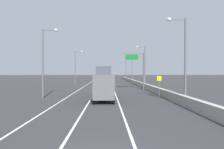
{
  "coord_description": "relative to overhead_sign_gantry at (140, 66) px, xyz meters",
  "views": [
    {
      "loc": [
        0.19,
        -7.99,
        3.6
      ],
      "look_at": [
        1.29,
        40.2,
        2.97
      ],
      "focal_mm": 32.57,
      "sensor_mm": 36.0,
      "label": 1
    }
  ],
  "objects": [
    {
      "name": "ground_plane",
      "position": [
        -6.91,
        30.62,
        -4.73
      ],
      "size": [
        320.0,
        320.0,
        0.0
      ],
      "primitive_type": "plane",
      "color": "#2D2D30"
    },
    {
      "name": "lane_stripe_left",
      "position": [
        -12.41,
        21.62,
        -4.73
      ],
      "size": [
        0.16,
        130.0,
        0.0
      ],
      "primitive_type": "cube",
      "color": "silver",
      "rests_on": "ground_plane"
    },
    {
      "name": "lane_stripe_center",
      "position": [
        -8.91,
        21.62,
        -4.73
      ],
      "size": [
        0.16,
        130.0,
        0.0
      ],
      "primitive_type": "cube",
      "color": "silver",
      "rests_on": "ground_plane"
    },
    {
      "name": "lane_stripe_right",
      "position": [
        -5.41,
        21.62,
        -4.73
      ],
      "size": [
        0.16,
        130.0,
        0.0
      ],
      "primitive_type": "cube",
      "color": "silver",
      "rests_on": "ground_plane"
    },
    {
      "name": "jersey_barrier_right",
      "position": [
        1.34,
        6.62,
        -4.18
      ],
      "size": [
        0.6,
        120.0,
        1.1
      ],
      "primitive_type": "cube",
      "color": "#9E998E",
      "rests_on": "ground_plane"
    },
    {
      "name": "overhead_sign_gantry",
      "position": [
        0.0,
        0.0,
        0.0
      ],
      "size": [
        4.68,
        0.36,
        7.5
      ],
      "color": "#47474C",
      "rests_on": "ground_plane"
    },
    {
      "name": "speed_advisory_sign",
      "position": [
        0.44,
        -13.5,
        -2.96
      ],
      "size": [
        0.6,
        0.11,
        3.0
      ],
      "color": "#4C4C51",
      "rests_on": "ground_plane"
    },
    {
      "name": "lamp_post_right_near",
      "position": [
        1.51,
        -19.49,
        0.76
      ],
      "size": [
        2.14,
        0.44,
        9.49
      ],
      "color": "#4C4C51",
      "rests_on": "ground_plane"
    },
    {
      "name": "lamp_post_right_second",
      "position": [
        1.62,
        4.87,
        0.76
      ],
      "size": [
        2.14,
        0.44,
        9.49
      ],
      "color": "#4C4C51",
      "rests_on": "ground_plane"
    },
    {
      "name": "lamp_post_right_third",
      "position": [
        1.63,
        29.22,
        0.76
      ],
      "size": [
        2.14,
        0.44,
        9.49
      ],
      "color": "#4C4C51",
      "rests_on": "ground_plane"
    },
    {
      "name": "lamp_post_right_fourth",
      "position": [
        1.77,
        53.58,
        0.76
      ],
      "size": [
        2.14,
        0.44,
        9.49
      ],
      "color": "#4C4C51",
      "rests_on": "ground_plane"
    },
    {
      "name": "lamp_post_left_near",
      "position": [
        -15.26,
        -13.49,
        0.76
      ],
      "size": [
        2.14,
        0.44,
        9.49
      ],
      "color": "#4C4C51",
      "rests_on": "ground_plane"
    },
    {
      "name": "lamp_post_left_mid",
      "position": [
        -15.47,
        15.74,
        0.76
      ],
      "size": [
        2.14,
        0.44,
        9.49
      ],
      "color": "#4C4C51",
      "rests_on": "ground_plane"
    },
    {
      "name": "car_black_0",
      "position": [
        -10.15,
        36.16,
        -3.69
      ],
      "size": [
        2.0,
        4.46,
        2.08
      ],
      "color": "black",
      "rests_on": "ground_plane"
    },
    {
      "name": "car_white_1",
      "position": [
        -7.54,
        4.61,
        -3.66
      ],
      "size": [
        1.84,
        4.04,
        2.15
      ],
      "color": "white",
      "rests_on": "ground_plane"
    },
    {
      "name": "car_yellow_2",
      "position": [
        -7.21,
        30.11,
        -3.78
      ],
      "size": [
        1.97,
        4.79,
        1.9
      ],
      "color": "gold",
      "rests_on": "ground_plane"
    },
    {
      "name": "car_gray_3",
      "position": [
        -10.62,
        50.64,
        -3.71
      ],
      "size": [
        1.89,
        4.5,
        2.03
      ],
      "color": "slate",
      "rests_on": "ground_plane"
    },
    {
      "name": "car_green_4",
      "position": [
        -7.43,
        20.22,
        -3.77
      ],
      "size": [
        1.98,
        4.84,
        1.91
      ],
      "color": "#196033",
      "rests_on": "ground_plane"
    },
    {
      "name": "box_truck",
      "position": [
        -7.23,
        -14.69,
        -2.73
      ],
      "size": [
        2.66,
        9.53,
        4.37
      ],
      "color": "#4C4C51",
      "rests_on": "ground_plane"
    }
  ]
}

